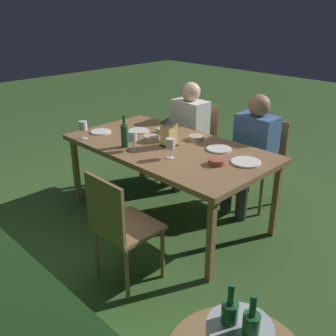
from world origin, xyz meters
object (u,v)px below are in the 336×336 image
(chair_side_right_a, at_px, (120,225))
(wine_glass_b, at_px, (170,145))
(person_in_cream, at_px, (186,129))
(wine_glass_a, at_px, (171,128))
(green_bottle_on_table, at_px, (125,135))
(bowl_salad, at_px, (196,138))
(bowl_dip, at_px, (162,130))
(dining_table, at_px, (168,151))
(chair_side_left_b, at_px, (197,138))
(plate_b, at_px, (246,162))
(lantern_centerpiece, at_px, (169,130))
(wine_glass_d, at_px, (133,137))
(bowl_bread, at_px, (217,161))
(bowl_olives, at_px, (151,138))
(plate_d, at_px, (101,132))
(chair_side_left_a, at_px, (261,158))
(person_in_blue, at_px, (252,148))
(plate_a, at_px, (139,131))
(wine_glass_c, at_px, (83,127))
(plate_c, at_px, (219,149))

(chair_side_right_a, xyz_separation_m, wine_glass_b, (0.20, -0.70, 0.37))
(person_in_cream, distance_m, wine_glass_a, 0.72)
(green_bottle_on_table, xyz_separation_m, wine_glass_a, (-0.16, -0.41, 0.01))
(bowl_salad, distance_m, bowl_dip, 0.39)
(dining_table, bearing_deg, bowl_salad, -104.95)
(wine_glass_a, bearing_deg, chair_side_left_b, -66.35)
(plate_b, bearing_deg, lantern_centerpiece, 11.90)
(wine_glass_d, bearing_deg, bowl_bread, -159.68)
(wine_glass_d, relative_size, bowl_olives, 1.21)
(person_in_cream, distance_m, green_bottle_on_table, 1.04)
(bowl_bread, bearing_deg, plate_d, 7.27)
(bowl_bread, distance_m, bowl_salad, 0.61)
(chair_side_left_a, height_order, person_in_blue, person_in_blue)
(wine_glass_d, xyz_separation_m, plate_a, (0.37, -0.39, -0.11))
(lantern_centerpiece, distance_m, plate_d, 0.79)
(wine_glass_a, height_order, bowl_olives, wine_glass_a)
(green_bottle_on_table, height_order, plate_a, green_bottle_on_table)
(green_bottle_on_table, bearing_deg, plate_b, -155.38)
(person_in_cream, bearing_deg, chair_side_right_a, 117.98)
(lantern_centerpiece, height_order, plate_b, lantern_centerpiece)
(chair_side_left_b, height_order, wine_glass_a, wine_glass_a)
(green_bottle_on_table, relative_size, bowl_dip, 2.61)
(plate_d, bearing_deg, bowl_bread, -172.73)
(plate_b, xyz_separation_m, bowl_dip, (1.04, -0.07, 0.02))
(person_in_blue, bearing_deg, chair_side_left_b, -12.87)
(bowl_olives, distance_m, bowl_salad, 0.42)
(chair_side_left_a, height_order, lantern_centerpiece, lantern_centerpiece)
(person_in_blue, xyz_separation_m, wine_glass_c, (1.13, 1.14, 0.22))
(person_in_cream, bearing_deg, chair_side_left_b, -90.00)
(plate_d, height_order, bowl_olives, bowl_olives)
(chair_side_left_a, bearing_deg, person_in_cream, 12.87)
(wine_glass_b, xyz_separation_m, plate_a, (0.73, -0.28, -0.11))
(person_in_blue, xyz_separation_m, bowl_bread, (-0.16, 0.74, 0.13))
(wine_glass_b, relative_size, wine_glass_d, 1.00)
(wine_glass_a, height_order, plate_d, wine_glass_a)
(plate_c, height_order, bowl_bread, bowl_bread)
(person_in_blue, bearing_deg, wine_glass_c, 45.20)
(plate_b, bearing_deg, green_bottle_on_table, 24.62)
(wine_glass_c, height_order, bowl_olives, wine_glass_c)
(person_in_cream, relative_size, wine_glass_c, 6.80)
(plate_d, bearing_deg, wine_glass_d, 171.10)
(bowl_dip, bearing_deg, bowl_bread, 163.95)
(chair_side_left_a, distance_m, bowl_olives, 1.16)
(green_bottle_on_table, bearing_deg, person_in_blue, -123.83)
(chair_side_left_b, height_order, green_bottle_on_table, green_bottle_on_table)
(wine_glass_d, bearing_deg, person_in_cream, -73.48)
(bowl_salad, bearing_deg, plate_c, 169.57)
(plate_c, bearing_deg, plate_b, 166.06)
(bowl_dip, bearing_deg, person_in_cream, -76.00)
(chair_side_right_a, relative_size, wine_glass_b, 5.15)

